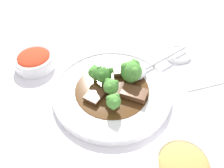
{
  "coord_description": "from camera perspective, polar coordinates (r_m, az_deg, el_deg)",
  "views": [
    {
      "loc": [
        -0.07,
        -0.37,
        0.43
      ],
      "look_at": [
        0.0,
        0.0,
        0.03
      ],
      "focal_mm": 35.0,
      "sensor_mm": 36.0,
      "label": 1
    }
  ],
  "objects": [
    {
      "name": "sauce_dish",
      "position": [
        0.7,
        16.8,
        7.46
      ],
      "size": [
        0.08,
        0.08,
        0.01
      ],
      "color": "white",
      "rests_on": "ground_plane"
    },
    {
      "name": "broccoli_floret_4",
      "position": [
        0.49,
        0.39,
        -4.55
      ],
      "size": [
        0.03,
        0.03,
        0.04
      ],
      "color": "#8EB756",
      "rests_on": "main_plate"
    },
    {
      "name": "main_plate",
      "position": [
        0.56,
        0.0,
        -1.68
      ],
      "size": [
        0.31,
        0.31,
        0.02
      ],
      "color": "white",
      "rests_on": "ground_plane"
    },
    {
      "name": "broccoli_floret_5",
      "position": [
        0.56,
        -4.55,
        3.09
      ],
      "size": [
        0.03,
        0.03,
        0.04
      ],
      "color": "#7FA84C",
      "rests_on": "main_plate"
    },
    {
      "name": "side_bowl_kimchi",
      "position": [
        0.67,
        -19.62,
        5.93
      ],
      "size": [
        0.12,
        0.12,
        0.04
      ],
      "color": "white",
      "rests_on": "ground_plane"
    },
    {
      "name": "beef_strip_0",
      "position": [
        0.53,
        -4.52,
        -2.93
      ],
      "size": [
        0.06,
        0.06,
        0.01
      ],
      "color": "#56331E",
      "rests_on": "main_plate"
    },
    {
      "name": "ground_plane",
      "position": [
        0.57,
        0.0,
        -2.35
      ],
      "size": [
        4.0,
        4.0,
        0.0
      ],
      "primitive_type": "plane",
      "color": "silver"
    },
    {
      "name": "broccoli_floret_2",
      "position": [
        0.57,
        5.72,
        4.5
      ],
      "size": [
        0.04,
        0.04,
        0.05
      ],
      "color": "#8EB756",
      "rests_on": "main_plate"
    },
    {
      "name": "serving_spoon",
      "position": [
        0.59,
        7.33,
        3.35
      ],
      "size": [
        0.23,
        0.13,
        0.01
      ],
      "color": "#B7B7BC",
      "rests_on": "main_plate"
    },
    {
      "name": "broccoli_floret_0",
      "position": [
        0.52,
        -0.27,
        -0.6
      ],
      "size": [
        0.04,
        0.04,
        0.04
      ],
      "color": "#8EB756",
      "rests_on": "main_plate"
    },
    {
      "name": "paper_napkin",
      "position": [
        0.66,
        21.79,
        2.26
      ],
      "size": [
        0.13,
        0.1,
        0.01
      ],
      "color": "silver",
      "rests_on": "ground_plane"
    },
    {
      "name": "broccoli_floret_3",
      "position": [
        0.54,
        -2.24,
        2.46
      ],
      "size": [
        0.04,
        0.04,
        0.05
      ],
      "color": "#7FA84C",
      "rests_on": "main_plate"
    },
    {
      "name": "side_bowl_appetizer",
      "position": [
        0.46,
        17.92,
        -20.01
      ],
      "size": [
        0.12,
        0.12,
        0.05
      ],
      "color": "white",
      "rests_on": "ground_plane"
    },
    {
      "name": "beef_strip_2",
      "position": [
        0.54,
        5.77,
        -2.42
      ],
      "size": [
        0.07,
        0.07,
        0.01
      ],
      "color": "#56331E",
      "rests_on": "main_plate"
    },
    {
      "name": "beef_strip_1",
      "position": [
        0.6,
        2.09,
        3.98
      ],
      "size": [
        0.04,
        0.05,
        0.01
      ],
      "color": "brown",
      "rests_on": "main_plate"
    },
    {
      "name": "broccoli_floret_1",
      "position": [
        0.55,
        5.05,
        3.35
      ],
      "size": [
        0.05,
        0.05,
        0.06
      ],
      "color": "#7FA84C",
      "rests_on": "main_plate"
    }
  ]
}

